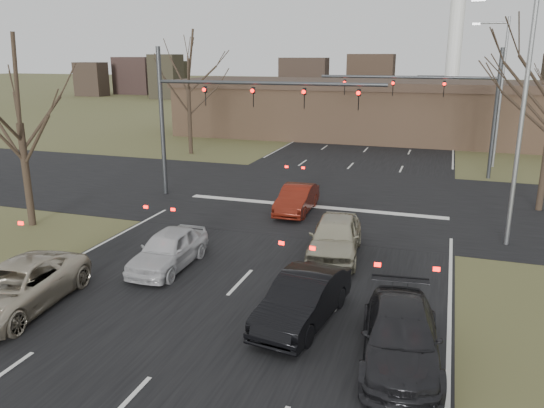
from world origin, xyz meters
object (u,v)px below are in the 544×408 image
Objects in this scene: streetlight_right_near at (518,108)px; streetlight_right_far at (499,85)px; mast_arm_far at (449,97)px; car_silver_suv at (16,288)px; building at (401,110)px; car_charcoal_sedan at (400,336)px; car_black_hatch at (303,299)px; car_red_ahead at (297,199)px; car_white_sedan at (168,249)px; mast_arm_near at (216,104)px; car_silver_ahead at (335,237)px.

streetlight_right_near and streetlight_right_far have the same top height.
car_silver_suv is at bearing -116.46° from mast_arm_far.
streetlight_right_near reaches higher than building.
car_charcoal_sedan is at bearing -1.89° from car_silver_suv.
car_black_hatch reaches higher than car_charcoal_sedan.
streetlight_right_far is at bearing 88.32° from streetlight_right_near.
building reaches higher than car_black_hatch.
streetlight_right_near reaches higher than car_charcoal_sedan.
streetlight_right_far is 2.10× the size of car_charcoal_sedan.
mast_arm_far is at bearing -128.11° from streetlight_right_far.
car_black_hatch is 0.92× the size of car_charcoal_sedan.
car_black_hatch is at bearing -88.83° from building.
car_silver_suv is at bearing 177.44° from car_charcoal_sedan.
streetlight_right_far is 2.45× the size of car_red_ahead.
streetlight_right_near reaches higher than car_white_sedan.
car_silver_suv is at bearing -92.15° from mast_arm_near.
mast_arm_near is at bearing 164.66° from car_red_ahead.
mast_arm_far is at bearing 57.68° from car_red_ahead.
mast_arm_far is at bearing 41.22° from mast_arm_near.
car_white_sedan is 8.72m from car_red_ahead.
car_charcoal_sedan is at bearing -97.71° from streetlight_right_far.
mast_arm_near reaches higher than car_charcoal_sedan.
mast_arm_far is at bearing 101.47° from streetlight_right_near.
car_black_hatch is (5.76, -2.47, 0.02)m from car_white_sedan.
streetlight_right_near is at bearing -78.53° from mast_arm_far.
building is at bearing 72.92° from car_silver_suv.
car_white_sedan is at bearing 52.46° from car_silver_suv.
mast_arm_near is 1.09× the size of mast_arm_far.
building is 38.42m from car_charcoal_sedan.
mast_arm_far is 1.11× the size of streetlight_right_far.
mast_arm_far is at bearing 63.81° from car_white_sedan.
streetlight_right_far is 32.16m from car_silver_suv.
car_silver_ahead is at bearing -39.85° from mast_arm_near.
mast_arm_far reaches higher than building.
streetlight_right_far is at bearing 55.86° from car_silver_suv.
car_white_sedan is at bearing -98.24° from building.
car_black_hatch is (-6.56, -25.99, -4.87)m from streetlight_right_far.
car_silver_suv is 11.18m from car_silver_ahead.
car_black_hatch is 5.50m from car_silver_ahead.
streetlight_right_near is 8.63m from car_silver_ahead.
car_red_ahead is at bearing -95.46° from building.
car_black_hatch is 11.30m from car_red_ahead.
car_silver_suv reaches higher than car_red_ahead.
mast_arm_near is at bearing 102.17° from car_white_sedan.
car_silver_ahead is (3.05, -5.32, 0.12)m from car_red_ahead.
building is at bearing 98.96° from car_black_hatch.
car_black_hatch reaches higher than car_red_ahead.
car_charcoal_sedan is (11.39, 0.78, -0.02)m from car_silver_suv.
car_silver_suv is (-14.58, -10.98, -4.87)m from streetlight_right_near.
mast_arm_far is at bearing 88.93° from car_black_hatch.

